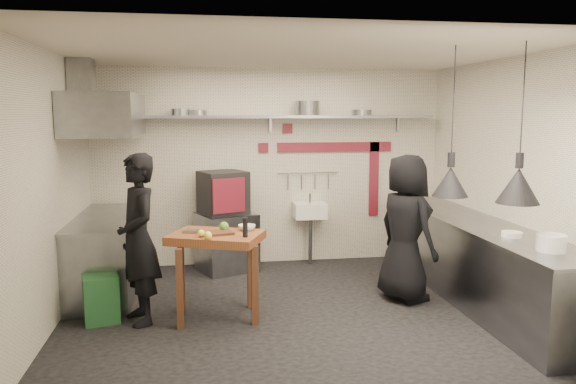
{
  "coord_description": "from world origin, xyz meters",
  "views": [
    {
      "loc": [
        -1.0,
        -5.91,
        2.17
      ],
      "look_at": [
        -0.02,
        0.3,
        1.29
      ],
      "focal_mm": 35.0,
      "sensor_mm": 36.0,
      "label": 1
    }
  ],
  "objects": [
    {
      "name": "oven_glass",
      "position": [
        -0.64,
        1.51,
        1.09
      ],
      "size": [
        0.37,
        0.17,
        0.34
      ],
      "primitive_type": "cube",
      "rotation": [
        0.0,
        0.0,
        0.39
      ],
      "color": "black",
      "rests_on": "oven_door"
    },
    {
      "name": "pepper_mill",
      "position": [
        -0.56,
        -0.32,
        1.02
      ],
      "size": [
        0.06,
        0.06,
        0.2
      ],
      "primitive_type": "cylinder",
      "rotation": [
        0.0,
        0.0,
        -0.19
      ],
      "color": "black",
      "rests_on": "prep_table"
    },
    {
      "name": "utensil_rail",
      "position": [
        0.55,
        2.06,
        1.32
      ],
      "size": [
        0.9,
        0.02,
        0.02
      ],
      "primitive_type": "cylinder",
      "rotation": [
        0.0,
        1.57,
        0.0
      ],
      "color": "slate",
      "rests_on": "wall_back"
    },
    {
      "name": "pan_mid_left",
      "position": [
        -1.02,
        1.92,
        2.18
      ],
      "size": [
        0.3,
        0.3,
        0.07
      ],
      "primitive_type": "cylinder",
      "rotation": [
        0.0,
        0.0,
        -0.16
      ],
      "color": "slate",
      "rests_on": "back_shelf"
    },
    {
      "name": "back_shelf",
      "position": [
        0.0,
        1.92,
        2.12
      ],
      "size": [
        4.6,
        0.34,
        0.04
      ],
      "primitive_type": "cube",
      "color": "slate",
      "rests_on": "wall_back"
    },
    {
      "name": "prep_table",
      "position": [
        -0.85,
        -0.09,
        0.46
      ],
      "size": [
        1.09,
        0.94,
        0.92
      ],
      "primitive_type": null,
      "rotation": [
        0.0,
        0.0,
        -0.39
      ],
      "color": "brown",
      "rests_on": "floor"
    },
    {
      "name": "shelf_bracket_right",
      "position": [
        1.9,
        2.07,
        2.02
      ],
      "size": [
        0.04,
        0.06,
        0.24
      ],
      "primitive_type": "cube",
      "color": "slate",
      "rests_on": "wall_back"
    },
    {
      "name": "red_band_vert",
      "position": [
        1.55,
        2.08,
        1.2
      ],
      "size": [
        0.14,
        0.02,
        1.1
      ],
      "primitive_type": "cube",
      "color": "maroon",
      "rests_on": "wall_back"
    },
    {
      "name": "chef_left",
      "position": [
        -1.65,
        -0.09,
        0.88
      ],
      "size": [
        0.63,
        0.76,
        1.77
      ],
      "primitive_type": "imported",
      "rotation": [
        0.0,
        0.0,
        -1.2
      ],
      "color": "black",
      "rests_on": "floor"
    },
    {
      "name": "extractor_hood",
      "position": [
        -2.1,
        1.05,
        2.15
      ],
      "size": [
        0.78,
        1.6,
        0.5
      ],
      "primitive_type": "cube",
      "color": "slate",
      "rests_on": "ceiling"
    },
    {
      "name": "counter_right_top",
      "position": [
        2.15,
        0.0,
        0.92
      ],
      "size": [
        0.76,
        3.9,
        0.03
      ],
      "primitive_type": "cube",
      "color": "slate",
      "rests_on": "counter_right"
    },
    {
      "name": "hand_sink",
      "position": [
        0.55,
        1.92,
        0.78
      ],
      "size": [
        0.46,
        0.34,
        0.22
      ],
      "primitive_type": "cube",
      "color": "white",
      "rests_on": "wall_back"
    },
    {
      "name": "steel_tray",
      "position": [
        -1.1,
        -0.02,
        0.94
      ],
      "size": [
        0.2,
        0.16,
        0.03
      ],
      "primitive_type": "cube",
      "rotation": [
        0.0,
        0.0,
        -0.29
      ],
      "color": "slate",
      "rests_on": "prep_table"
    },
    {
      "name": "oven_door",
      "position": [
        -0.63,
        1.46,
        1.09
      ],
      "size": [
        0.44,
        0.2,
        0.46
      ],
      "primitive_type": "cube",
      "rotation": [
        0.0,
        0.0,
        0.39
      ],
      "color": "maroon",
      "rests_on": "combi_oven"
    },
    {
      "name": "small_bowl_right",
      "position": [
        2.1,
        -0.77,
        0.96
      ],
      "size": [
        0.22,
        0.22,
        0.05
      ],
      "primitive_type": "cylinder",
      "rotation": [
        0.0,
        0.0,
        -0.08
      ],
      "color": "white",
      "rests_on": "counter_right_top"
    },
    {
      "name": "ceiling",
      "position": [
        0.0,
        0.0,
        2.8
      ],
      "size": [
        5.0,
        5.0,
        0.0
      ],
      "primitive_type": "plane",
      "color": "beige",
      "rests_on": "floor"
    },
    {
      "name": "wall_back",
      "position": [
        0.0,
        2.1,
        1.4
      ],
      "size": [
        5.0,
        0.04,
        2.8
      ],
      "primitive_type": "cube",
      "color": "silver",
      "rests_on": "floor"
    },
    {
      "name": "hood_duct",
      "position": [
        -2.35,
        1.05,
        2.55
      ],
      "size": [
        0.28,
        0.28,
        0.5
      ],
      "primitive_type": "cube",
      "color": "slate",
      "rests_on": "ceiling"
    },
    {
      "name": "red_tile_a",
      "position": [
        0.25,
        2.08,
        1.95
      ],
      "size": [
        0.14,
        0.02,
        0.14
      ],
      "primitive_type": "cube",
      "color": "maroon",
      "rests_on": "wall_back"
    },
    {
      "name": "green_bin",
      "position": [
        -2.06,
        -0.01,
        0.25
      ],
      "size": [
        0.42,
        0.42,
        0.5
      ],
      "primitive_type": "cube",
      "rotation": [
        0.0,
        0.0,
        0.25
      ],
      "color": "#20582D",
      "rests_on": "floor"
    },
    {
      "name": "oven_stand",
      "position": [
        -0.66,
        1.74,
        0.4
      ],
      "size": [
        0.91,
        0.88,
        0.8
      ],
      "primitive_type": "cube",
      "rotation": [
        0.0,
        0.0,
        0.39
      ],
      "color": "slate",
      "rests_on": "floor"
    },
    {
      "name": "pan_right",
      "position": [
        1.3,
        1.92,
        2.18
      ],
      "size": [
        0.31,
        0.31,
        0.08
      ],
      "primitive_type": "cylinder",
      "rotation": [
        0.0,
        0.0,
        0.14
      ],
      "color": "slate",
      "rests_on": "back_shelf"
    },
    {
      "name": "sink_tap",
      "position": [
        0.55,
        1.92,
        0.96
      ],
      "size": [
        0.03,
        0.03,
        0.14
      ],
      "primitive_type": "cylinder",
      "color": "slate",
      "rests_on": "hand_sink"
    },
    {
      "name": "wall_front",
      "position": [
        0.0,
        -2.1,
        1.4
      ],
      "size": [
        5.0,
        0.04,
        2.8
      ],
      "primitive_type": "cube",
      "color": "silver",
      "rests_on": "floor"
    },
    {
      "name": "combi_oven",
      "position": [
        -0.7,
        1.78,
        1.09
      ],
      "size": [
        0.74,
        0.71,
        0.58
      ],
      "primitive_type": "cube",
      "rotation": [
        0.0,
        0.0,
        0.39
      ],
      "color": "black",
      "rests_on": "oven_stand"
    },
    {
      "name": "heat_lamp_far",
      "position": [
        1.85,
        -1.24,
        2.08
      ],
      "size": [
        0.49,
        0.49,
        1.45
      ],
      "primitive_type": null,
      "rotation": [
        0.0,
        0.0,
        -0.32
      ],
      "color": "black",
      "rests_on": "ceiling"
    },
    {
      "name": "shelf_bracket_left",
      "position": [
        -1.9,
        2.07,
        2.02
      ],
      "size": [
        0.04,
        0.06,
        0.24
      ],
      "primitive_type": "cube",
      "color": "slate",
      "rests_on": "wall_back"
    },
    {
      "name": "lemon_a",
      "position": [
        -1.01,
        -0.25,
        0.96
      ],
      "size": [
        0.09,
        0.09,
        0.07
      ],
      "primitive_type": "sphere",
      "rotation": [
        0.0,
        0.0,
        -0.25
      ],
      "color": "#FFFD45",
      "rests_on": "prep_table"
    },
    {
      "name": "plate_stack",
      "position": [
        2.12,
        -1.38,
        1.01
      ],
      "size": [
        0.31,
        0.31,
        0.15
      ],
      "primitive_type": "cylinder",
      "rotation": [
        0.0,
        0.0,
        0.22
      ],
      "color": "white",
      "rests_on": "counter_right_top"
    },
    {
      "name": "shelf_bracket_mid",
      "position": [
        0.0,
        2.07,
        2.02
      ],
      "size": [
        0.04,
        0.06,
        0.24
      ],
      "primitive_type": "cube",
      "color": "slate",
      "rests_on": "wall_back"
    },
    {
      "name": "wall_right",
      "position": [
        2.5,
        0.0,
        1.4
      ],
      "size": [
        0.04,
        4.2,
        2.8
      ],
      "primitive_type": "cube",
      "color": "silver",
      "rests_on": "floor"
    },
    {
      "name": "red_tile_b",
      "position": [
        -0.1,
        2.08,
        1.68
      ],
      "size": [
        0.14,
        0.02,
        0.14
      ],
      "primitive_type": "cube",
      "color": "maroon",
      "rests_on": "wall_back"
    },
    {
      "name": "cutting_board",
      "position": [
        -0.84,
        -0.14,
        0.93
      ],
      "size": [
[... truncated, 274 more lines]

